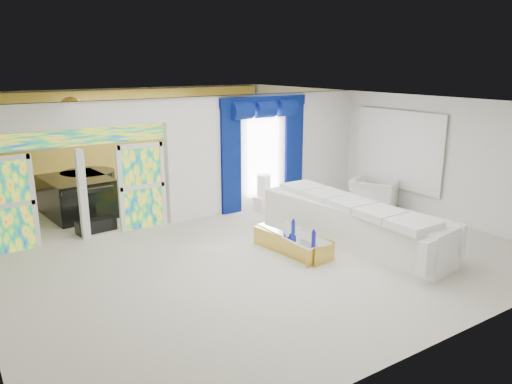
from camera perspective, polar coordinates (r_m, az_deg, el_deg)
floor at (r=11.65m, az=-4.49°, el=-4.18°), size 12.00×12.00×0.00m
dividing_wall at (r=13.20m, az=1.48°, el=4.85°), size 5.70×0.18×3.00m
dividing_header at (r=11.00m, az=-20.67°, el=8.36°), size 4.30×0.18×0.55m
stained_panel_left at (r=11.08m, az=-27.02°, el=-1.39°), size 0.95×0.04×2.00m
stained_panel_right at (r=11.68m, az=-13.11°, el=0.65°), size 0.95×0.04×2.00m
stained_transom at (r=11.05m, az=-20.45°, el=5.92°), size 4.00×0.05×0.35m
window_pane at (r=12.99m, az=0.82°, el=4.47°), size 1.00×0.02×2.30m
blue_drape_left at (r=12.45m, az=-2.93°, el=3.76°), size 0.55×0.10×2.80m
blue_drape_right at (r=13.55m, az=4.41°, el=4.65°), size 0.55×0.10×2.80m
blue_pelmet at (r=12.79m, az=0.92°, el=10.50°), size 2.60×0.12×0.25m
wall_mirror at (r=13.58m, az=16.17°, el=4.77°), size 0.04×2.70×1.90m
gold_curtains at (r=16.60m, az=-14.56°, el=6.44°), size 9.70×0.12×2.90m
white_sofa at (r=10.72m, az=11.01°, el=-3.72°), size 1.59×4.54×0.85m
coffee_table at (r=10.17m, az=4.26°, el=-5.88°), size 0.83×1.82×0.39m
console_table at (r=13.15m, az=1.97°, el=-1.08°), size 1.13×0.47×0.37m
table_lamp at (r=12.86m, az=0.89°, el=0.74°), size 0.36×0.36×0.58m
armchair at (r=13.58m, az=13.62°, el=-0.10°), size 1.46×1.52×0.77m
grand_piano at (r=13.32m, az=-20.07°, el=-0.43°), size 1.66×2.06×0.97m
piano_bench at (r=11.92m, az=-18.10°, el=-3.70°), size 0.91×0.43×0.29m
chandelier at (r=13.46m, az=-20.70°, el=9.05°), size 0.60×0.60×0.60m
decanters at (r=9.94m, az=4.91°, el=-4.60°), size 0.19×0.93×0.30m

